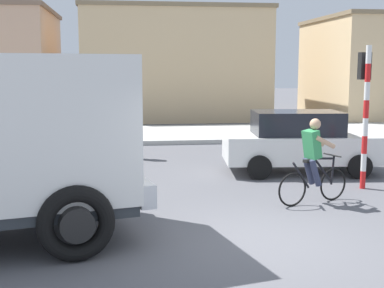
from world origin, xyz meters
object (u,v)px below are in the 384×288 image
Objects in this scene: cyclist at (314,161)px; car_red_near at (300,141)px; traffic_light_pole at (365,97)px; pedestrian_near_kerb at (131,130)px.

cyclist is 0.42× the size of car_red_near.
cyclist is at bearing -142.87° from traffic_light_pole.
traffic_light_pole reaches higher than pedestrian_near_kerb.
traffic_light_pole is at bearing 37.13° from cyclist.
car_red_near is at bearing 75.68° from cyclist.
pedestrian_near_kerb reaches higher than car_red_near.
pedestrian_near_kerb is at bearing 147.79° from car_red_near.
traffic_light_pole is 7.02m from pedestrian_near_kerb.
pedestrian_near_kerb is at bearing 137.94° from traffic_light_pole.
traffic_light_pole is 2.42m from car_red_near.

